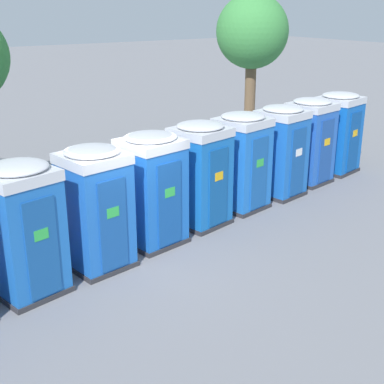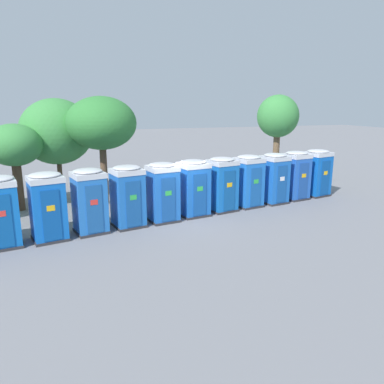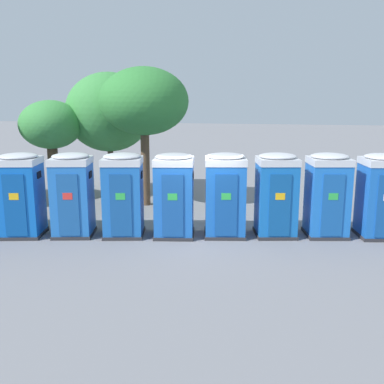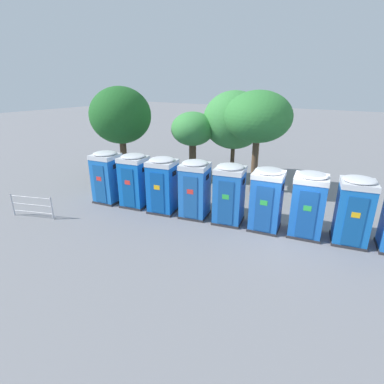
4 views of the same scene
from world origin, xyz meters
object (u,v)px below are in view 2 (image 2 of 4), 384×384
object	(u,v)px
street_tree_4	(278,117)
portapotty_4	(128,196)
portapotty_3	(90,201)
portapotty_7	(222,184)
portapotty_6	(193,188)
street_tree_1	(57,132)
portapotty_9	(274,178)
portapotty_8	(248,181)
portapotty_11	(317,173)
portapotty_2	(48,206)
portapotty_1	(0,212)
street_tree_3	(14,146)
portapotty_5	(163,192)
street_tree_0	(101,124)
portapotty_10	(296,175)

from	to	relation	value
street_tree_4	portapotty_4	bearing A→B (deg)	-149.01
street_tree_4	portapotty_3	bearing A→B (deg)	-151.26
portapotty_7	portapotty_3	bearing A→B (deg)	-169.00
portapotty_6	street_tree_1	size ratio (longest dim) A/B	0.49
portapotty_9	portapotty_8	bearing A→B (deg)	-173.49
portapotty_3	portapotty_4	world-z (taller)	same
street_tree_1	portapotty_11	bearing A→B (deg)	-15.51
street_tree_1	portapotty_2	bearing A→B (deg)	-93.90
portapotty_4	portapotty_11	bearing A→B (deg)	10.65
portapotty_1	street_tree_3	world-z (taller)	street_tree_3
portapotty_5	portapotty_8	size ratio (longest dim) A/B	1.00
portapotty_7	street_tree_1	size ratio (longest dim) A/B	0.49
portapotty_8	street_tree_1	distance (m)	10.03
portapotty_9	portapotty_6	bearing A→B (deg)	-170.46
portapotty_9	street_tree_3	distance (m)	12.50
street_tree_0	street_tree_4	size ratio (longest dim) A/B	0.96
portapotty_6	portapotty_9	size ratio (longest dim) A/B	1.00
portapotty_2	portapotty_6	xyz separation A→B (m)	(6.07, 1.22, -0.00)
portapotty_3	portapotty_5	world-z (taller)	same
portapotty_3	portapotty_10	world-z (taller)	same
portapotty_10	street_tree_1	world-z (taller)	street_tree_1
portapotty_6	street_tree_4	xyz separation A→B (m)	(7.76, 5.88, 2.81)
portapotty_5	street_tree_4	world-z (taller)	street_tree_4
portapotty_4	portapotty_11	world-z (taller)	same
street_tree_0	street_tree_3	bearing A→B (deg)	178.57
portapotty_1	portapotty_5	world-z (taller)	same
portapotty_1	street_tree_3	bearing A→B (deg)	88.73
portapotty_8	portapotty_10	bearing A→B (deg)	9.99
portapotty_10	street_tree_4	bearing A→B (deg)	70.63
portapotty_8	street_tree_1	world-z (taller)	street_tree_1
portapotty_9	portapotty_11	size ratio (longest dim) A/B	1.00
portapotty_3	street_tree_3	world-z (taller)	street_tree_3
portapotty_6	street_tree_1	xyz separation A→B (m)	(-5.64, 5.08, 2.26)
portapotty_9	street_tree_0	world-z (taller)	street_tree_0
portapotty_7	street_tree_0	xyz separation A→B (m)	(-5.06, 3.06, 2.71)
portapotty_10	portapotty_11	world-z (taller)	same
portapotty_7	portapotty_9	size ratio (longest dim) A/B	1.00
portapotty_7	street_tree_3	size ratio (longest dim) A/B	0.62
street_tree_4	street_tree_3	bearing A→B (deg)	-171.02
portapotty_11	portapotty_9	bearing A→B (deg)	-168.27
street_tree_3	portapotty_5	bearing A→B (deg)	-32.55
portapotty_2	portapotty_8	xyz separation A→B (m)	(9.11, 1.81, 0.00)
portapotty_5	portapotty_4	bearing A→B (deg)	-170.76
street_tree_0	portapotty_6	bearing A→B (deg)	-43.55
portapotty_3	portapotty_8	size ratio (longest dim) A/B	1.00
portapotty_5	portapotty_8	distance (m)	4.64
portapotty_4	portapotty_10	world-z (taller)	same
portapotty_2	portapotty_6	size ratio (longest dim) A/B	1.00
portapotty_5	portapotty_10	distance (m)	7.74
street_tree_1	street_tree_3	distance (m)	2.51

